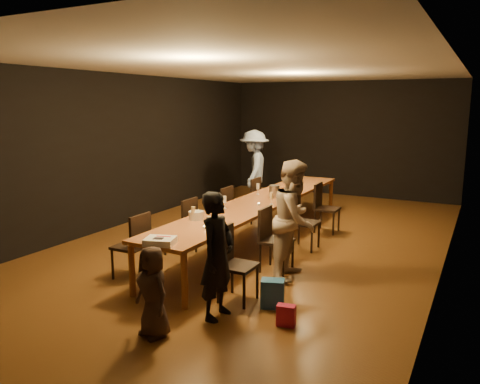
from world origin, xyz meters
The scene contains 30 objects.
ground centered at (0.00, 0.00, 0.00)m, with size 10.00×10.00×0.00m, color #462111.
room_shell centered at (0.00, 0.00, 2.08)m, with size 6.04×10.04×3.02m.
table centered at (0.00, 0.00, 0.70)m, with size 0.90×6.00×0.75m.
chair_right_0 centered at (0.85, -2.40, 0.47)m, with size 0.42×0.42×0.93m, color black, non-canonical shape.
chair_right_1 centered at (0.85, -1.20, 0.47)m, with size 0.42×0.42×0.93m, color black, non-canonical shape.
chair_right_2 centered at (0.85, 0.00, 0.47)m, with size 0.42×0.42×0.93m, color black, non-canonical shape.
chair_right_3 centered at (0.85, 1.20, 0.47)m, with size 0.42×0.42×0.93m, color black, non-canonical shape.
chair_left_0 centered at (-0.85, -2.40, 0.47)m, with size 0.42×0.42×0.93m, color black, non-canonical shape.
chair_left_1 centered at (-0.85, -1.20, 0.47)m, with size 0.42×0.42×0.93m, color black, non-canonical shape.
chair_left_2 centered at (-0.85, 0.00, 0.47)m, with size 0.42×0.42×0.93m, color black, non-canonical shape.
chair_left_3 centered at (-0.85, 1.20, 0.47)m, with size 0.42×0.42×0.93m, color black, non-canonical shape.
woman_birthday centered at (0.85, -2.90, 0.73)m, with size 0.53×0.35×1.46m, color black.
woman_tan centered at (1.15, -1.29, 0.83)m, with size 0.81×0.63×1.66m, color #C9AF97.
man_blue centered at (-1.33, 2.47, 0.91)m, with size 1.18×0.68×1.82m, color #8197C7.
child centered at (0.48, -3.59, 0.49)m, with size 0.48×0.31×0.97m, color #3E2B22.
gift_bag_red centered at (1.64, -2.75, 0.12)m, with size 0.20×0.11×0.24m, color #CD1E4A.
gift_bag_blue centered at (1.31, -2.37, 0.17)m, with size 0.28×0.18×0.34m, color #2663A6.
birthday_cake centered at (0.06, -2.90, 0.79)m, with size 0.42×0.38×0.08m.
plate_stack centered at (-0.23, -1.66, 0.81)m, with size 0.22×0.22×0.12m, color silver.
champagne_bottle centered at (-0.20, -1.14, 0.90)m, with size 0.07×0.07×0.30m, color black, non-canonical shape.
ice_bucket centered at (0.08, 0.43, 0.86)m, with size 0.19×0.19×0.21m, color silver.
wineglass_0 centered at (-0.23, -1.74, 0.85)m, with size 0.06×0.06×0.21m, color beige, non-canonical shape.
wineglass_1 centered at (0.28, -2.14, 0.85)m, with size 0.06×0.06×0.21m, color beige, non-canonical shape.
wineglass_2 centered at (-0.23, -0.84, 0.85)m, with size 0.06×0.06×0.21m, color silver, non-canonical shape.
wineglass_3 centered at (0.31, -0.20, 0.85)m, with size 0.06×0.06×0.21m, color beige, non-canonical shape.
wineglass_4 centered at (-0.28, 0.50, 0.85)m, with size 0.06×0.06×0.21m, color silver, non-canonical shape.
wineglass_5 centered at (0.21, 1.01, 0.85)m, with size 0.06×0.06×0.21m, color silver, non-canonical shape.
tealight_near centered at (0.15, -2.04, 0.77)m, with size 0.05×0.05×0.03m, color #B2B7B2.
tealight_mid centered at (0.15, -0.35, 0.77)m, with size 0.05×0.05×0.03m, color #B2B7B2.
tealight_far centered at (0.15, 1.51, 0.77)m, with size 0.05×0.05×0.03m, color #B2B7B2.
Camera 1 is at (3.43, -7.22, 2.41)m, focal length 35.00 mm.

